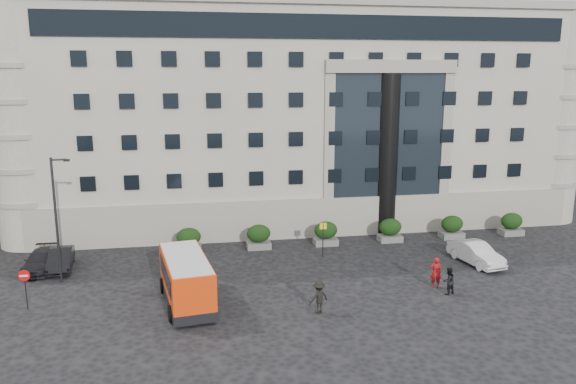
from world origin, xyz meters
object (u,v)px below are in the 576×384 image
parked_car_b (61,259)px  white_taxi (476,253)px  hedge_b (259,236)px  hedge_e (452,227)px  pedestrian_b (448,281)px  minibus (186,278)px  street_lamp (57,215)px  hedge_c (326,233)px  pedestrian_a (436,272)px  hedge_a (189,240)px  hedge_f (511,224)px  pedestrian_c (319,297)px  parked_car_d (23,230)px  hedge_d (390,230)px  no_entry_sign (25,281)px  bus_stop_sign (323,234)px  parked_car_c (41,261)px  red_truck (92,206)px

parked_car_b → white_taxi: bearing=-14.1°
hedge_b → hedge_e: same height
pedestrian_b → hedge_e: bearing=-134.4°
minibus → street_lamp: bearing=140.3°
hedge_c → pedestrian_a: (4.58, -9.72, 0.04)m
parked_car_b → pedestrian_a: pedestrian_a is taller
hedge_c → pedestrian_a: 10.75m
hedge_a → hedge_f: 26.00m
hedge_c → pedestrian_c: bearing=-105.5°
hedge_b → parked_car_d: size_ratio=0.34×
hedge_f → hedge_d: bearing=180.0°
hedge_e → no_entry_sign: size_ratio=0.79×
hedge_e → parked_car_b: (-29.33, -2.22, -0.23)m
no_entry_sign → parked_car_d: 15.17m
bus_stop_sign → no_entry_sign: (-18.50, -6.04, -0.08)m
hedge_a → hedge_b: size_ratio=1.00×
bus_stop_sign → parked_car_d: size_ratio=0.47×
hedge_a → hedge_c: same height
street_lamp → pedestrian_c: size_ratio=4.39×
hedge_e → parked_car_c: (-30.63, -2.16, -0.28)m
street_lamp → no_entry_sign: 4.98m
hedge_d → hedge_e: size_ratio=1.00×
minibus → pedestrian_b: bearing=-13.1°
hedge_b → parked_car_d: (-18.20, 5.76, -0.18)m
hedge_f → parked_car_c: size_ratio=0.41×
parked_car_c → hedge_e: bearing=4.1°
hedge_f → parked_car_b: bearing=-176.3°
hedge_e → hedge_f: same height
white_taxi → parked_car_c: bearing=162.0°
red_truck → pedestrian_b: (23.55, -20.35, -0.74)m
pedestrian_a → pedestrian_b: pedestrian_a is taller
hedge_a → pedestrian_a: pedestrian_a is taller
parked_car_c → hedge_a: bearing=12.5°
hedge_b → pedestrian_a: bearing=-44.8°
hedge_a → pedestrian_a: bearing=-33.0°
street_lamp → no_entry_sign: street_lamp is taller
hedge_e → pedestrian_c: size_ratio=1.01×
minibus → white_taxi: bearing=1.7°
hedge_e → pedestrian_a: 11.33m
hedge_a → parked_car_b: hedge_a is taller
bus_stop_sign → white_taxi: bearing=-18.2°
bus_stop_sign → pedestrian_b: 9.97m
pedestrian_a → no_entry_sign: bearing=17.9°
white_taxi → pedestrian_b: 6.45m
hedge_d → pedestrian_b: 10.90m
hedge_f → street_lamp: 34.45m
hedge_b → no_entry_sign: 16.74m
hedge_d → no_entry_sign: no_entry_sign is taller
hedge_b → pedestrian_c: 12.27m
parked_car_d → pedestrian_c: size_ratio=2.97×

